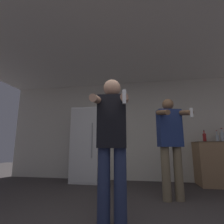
# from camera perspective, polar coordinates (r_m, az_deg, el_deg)

# --- Properties ---
(wall_back) EXTENTS (7.00, 0.06, 2.55)m
(wall_back) POSITION_cam_1_polar(r_m,az_deg,el_deg) (4.65, 7.59, -5.62)
(wall_back) COLOR beige
(wall_back) RESTS_ON ground_plane
(ceiling_slab) EXTENTS (7.00, 3.63, 0.05)m
(ceiling_slab) POSITION_cam_1_polar(r_m,az_deg,el_deg) (3.50, 5.71, 18.69)
(ceiling_slab) COLOR silver
(ceiling_slab) RESTS_ON wall_back
(refrigerator) EXTENTS (0.67, 0.71, 1.77)m
(refrigerator) POSITION_cam_1_polar(r_m,az_deg,el_deg) (4.47, -7.94, -10.41)
(refrigerator) COLOR white
(refrigerator) RESTS_ON ground_plane
(counter) EXTENTS (1.16, 0.63, 0.94)m
(counter) POSITION_cam_1_polar(r_m,az_deg,el_deg) (4.63, 32.82, -13.96)
(counter) COLOR #997551
(counter) RESTS_ON ground_plane
(bottle_red_label) EXTENTS (0.07, 0.07, 0.26)m
(bottle_red_label) POSITION_cam_1_polar(r_m,az_deg,el_deg) (4.54, 27.97, -7.30)
(bottle_red_label) COLOR maroon
(bottle_red_label) RESTS_ON counter
(bottle_tall_gin) EXTENTS (0.07, 0.07, 0.25)m
(bottle_tall_gin) POSITION_cam_1_polar(r_m,az_deg,el_deg) (4.62, 31.14, -7.26)
(bottle_tall_gin) COLOR silver
(bottle_tall_gin) RESTS_ON counter
(bottle_amber_bourbon) EXTENTS (0.08, 0.08, 0.31)m
(bottle_amber_bourbon) POSITION_cam_1_polar(r_m,az_deg,el_deg) (4.66, 32.34, -6.75)
(bottle_amber_bourbon) COLOR silver
(bottle_amber_bourbon) RESTS_ON counter
(person_woman_foreground) EXTENTS (0.43, 0.50, 1.64)m
(person_woman_foreground) POSITION_cam_1_polar(r_m,az_deg,el_deg) (2.02, -0.02, -8.97)
(person_woman_foreground) COLOR navy
(person_woman_foreground) RESTS_ON ground_plane
(person_man_side) EXTENTS (0.53, 0.60, 1.64)m
(person_man_side) POSITION_cam_1_polar(r_m,az_deg,el_deg) (3.07, 18.54, -8.73)
(person_man_side) COLOR #75664C
(person_man_side) RESTS_ON ground_plane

